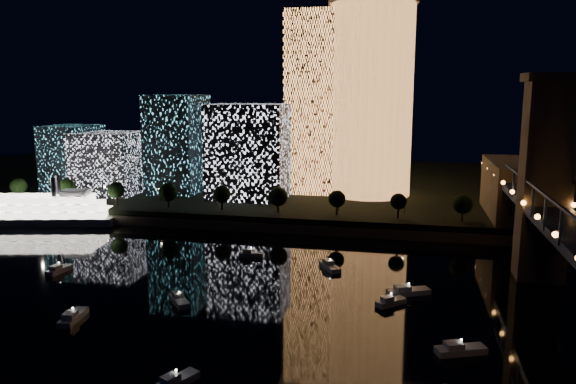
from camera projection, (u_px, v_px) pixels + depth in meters
The scene contains 10 objects.
ground at pixel (224, 340), 104.84m from camera, with size 520.00×520.00×0.00m, color black.
far_bank at pixel (335, 186), 258.31m from camera, with size 420.00×160.00×5.00m, color black.
seawall at pixel (304, 228), 183.45m from camera, with size 420.00×6.00×3.00m, color #6B5E4C.
tower_cylindrical at pixel (371, 99), 218.13m from camera, with size 34.00×34.00×75.05m.
tower_rectangular at pixel (316, 103), 225.66m from camera, with size 22.43×22.43×71.38m, color #E8914A.
midrise_blocks at pixel (173, 152), 223.23m from camera, with size 100.01×33.89×39.08m.
riverboat at pixel (31, 211), 195.64m from camera, with size 58.01×23.91×17.15m.
motorboats at pixel (258, 308), 118.10m from camera, with size 103.20×75.88×2.78m.
esplanade_trees at pixel (208, 194), 194.82m from camera, with size 166.20×6.97×8.99m.
street_lamps at pixel (217, 195), 200.62m from camera, with size 132.70×0.70×5.65m.
Camera 1 is at (32.13, -93.49, 46.15)m, focal length 35.00 mm.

